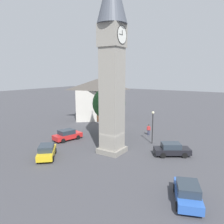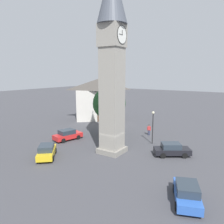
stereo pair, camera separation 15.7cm
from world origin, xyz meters
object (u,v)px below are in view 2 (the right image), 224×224
(car_blue_kerb, at_px, (68,135))
(pedestrian, at_px, (149,129))
(car_white_side, at_px, (187,193))
(clock_tower, at_px, (112,45))
(building_terrace_right, at_px, (99,99))
(car_silver_kerb, at_px, (47,151))
(lamp_post, at_px, (153,122))
(car_red_corner, at_px, (172,149))
(tree, at_px, (109,103))

(car_blue_kerb, xyz_separation_m, pedestrian, (-8.68, 8.82, 0.25))
(pedestrian, bearing_deg, car_white_side, 32.80)
(clock_tower, xyz_separation_m, building_terrace_right, (-14.82, -12.99, -8.33))
(car_silver_kerb, relative_size, lamp_post, 0.94)
(car_red_corner, distance_m, car_white_side, 9.40)
(car_blue_kerb, distance_m, lamp_post, 12.25)
(car_red_corner, bearing_deg, tree, -105.43)
(clock_tower, bearing_deg, tree, -143.31)
(car_red_corner, xyz_separation_m, pedestrian, (-6.42, -5.71, 0.25))
(building_terrace_right, bearing_deg, car_blue_kerb, 19.08)
(car_blue_kerb, relative_size, lamp_post, 0.98)
(car_red_corner, bearing_deg, car_blue_kerb, -81.16)
(building_terrace_right, xyz_separation_m, lamp_post, (9.09, 15.81, -1.24))
(car_red_corner, xyz_separation_m, lamp_post, (-2.84, -3.63, 2.29))
(pedestrian, height_order, building_terrace_right, building_terrace_right)
(car_red_corner, distance_m, tree, 12.00)
(car_blue_kerb, bearing_deg, lamp_post, 115.06)
(car_silver_kerb, height_order, car_white_side, same)
(car_white_side, bearing_deg, pedestrian, -147.20)
(tree, xyz_separation_m, building_terrace_right, (-8.94, -8.61, -0.70))
(tree, bearing_deg, clock_tower, 36.69)
(car_red_corner, relative_size, building_terrace_right, 0.40)
(clock_tower, bearing_deg, building_terrace_right, -138.75)
(car_white_side, xyz_separation_m, building_terrace_right, (-20.47, -23.37, 3.54))
(car_silver_kerb, bearing_deg, lamp_post, 144.11)
(clock_tower, xyz_separation_m, tree, (-5.87, -4.38, -7.63))
(car_silver_kerb, bearing_deg, tree, 175.35)
(car_red_corner, height_order, building_terrace_right, building_terrace_right)
(car_blue_kerb, xyz_separation_m, car_silver_kerb, (6.13, 2.78, 0.00))
(clock_tower, relative_size, lamp_post, 4.80)
(car_red_corner, relative_size, lamp_post, 0.97)
(tree, bearing_deg, car_silver_kerb, -4.65)
(car_blue_kerb, distance_m, car_white_side, 19.50)
(car_blue_kerb, relative_size, building_terrace_right, 0.41)
(car_red_corner, distance_m, building_terrace_right, 23.08)
(building_terrace_right, distance_m, lamp_post, 18.28)
(car_blue_kerb, distance_m, building_terrace_right, 15.42)
(building_terrace_right, bearing_deg, tree, 43.93)
(tree, distance_m, building_terrace_right, 12.43)
(clock_tower, bearing_deg, car_silver_kerb, -43.94)
(car_blue_kerb, height_order, tree, tree)
(car_white_side, bearing_deg, clock_tower, -118.59)
(tree, xyz_separation_m, lamp_post, (0.15, 7.20, -1.94))
(car_red_corner, bearing_deg, building_terrace_right, -121.53)
(car_white_side, relative_size, pedestrian, 2.64)
(car_red_corner, height_order, car_white_side, same)
(pedestrian, xyz_separation_m, tree, (3.43, -5.11, 3.98))
(car_silver_kerb, distance_m, lamp_post, 14.05)
(lamp_post, bearing_deg, car_blue_kerb, -64.94)
(car_silver_kerb, distance_m, pedestrian, 15.99)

